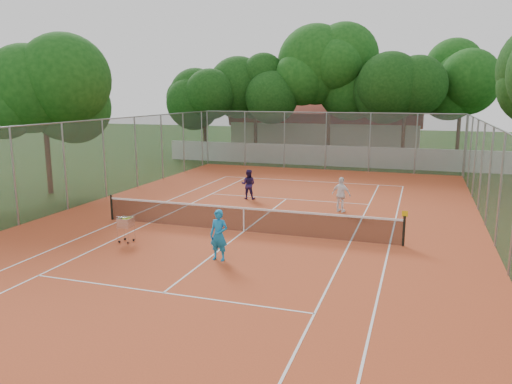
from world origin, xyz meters
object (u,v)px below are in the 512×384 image
(tennis_net, at_px, (244,219))
(ball_hopper, at_px, (126,229))
(player_far_right, at_px, (341,195))
(player_far_left, at_px, (248,184))
(clubhouse, at_px, (328,127))
(player_near, at_px, (219,235))

(tennis_net, height_order, ball_hopper, ball_hopper)
(player_far_right, bearing_deg, player_far_left, 4.11)
(clubhouse, xyz_separation_m, player_far_right, (5.06, -24.54, -1.39))
(ball_hopper, bearing_deg, player_near, -31.29)
(clubhouse, relative_size, player_far_left, 10.91)
(player_near, bearing_deg, ball_hopper, 172.77)
(tennis_net, relative_size, ball_hopper, 11.98)
(player_near, distance_m, player_far_right, 8.32)
(player_far_right, bearing_deg, tennis_net, 75.25)
(player_near, relative_size, player_far_left, 1.10)
(player_near, xyz_separation_m, player_far_left, (-2.22, 9.24, -0.07))
(player_near, bearing_deg, tennis_net, 99.97)
(clubhouse, relative_size, player_far_right, 10.33)
(player_far_left, bearing_deg, player_near, 97.96)
(clubhouse, height_order, player_far_right, clubhouse)
(tennis_net, relative_size, player_far_left, 7.91)
(player_far_left, relative_size, player_far_right, 0.95)
(player_far_right, distance_m, ball_hopper, 9.70)
(player_far_left, bearing_deg, player_far_right, 158.86)
(tennis_net, distance_m, player_near, 3.46)
(player_far_left, distance_m, player_far_right, 5.08)
(ball_hopper, bearing_deg, clubhouse, 66.77)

